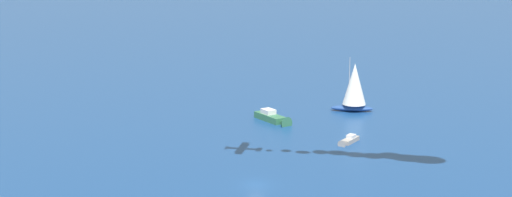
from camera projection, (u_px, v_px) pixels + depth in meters
ground_plane at (256, 185)px, 117.20m from camera, size 2000.00×2000.00×0.00m
motorboat_far_port at (348, 141)px, 140.54m from camera, size 6.42×2.54×1.81m
sailboat_far_stbd at (354, 87)px, 165.45m from camera, size 6.37×9.78×12.15m
motorboat_mid_cluster at (274, 118)px, 156.73m from camera, size 7.99×10.17×3.02m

